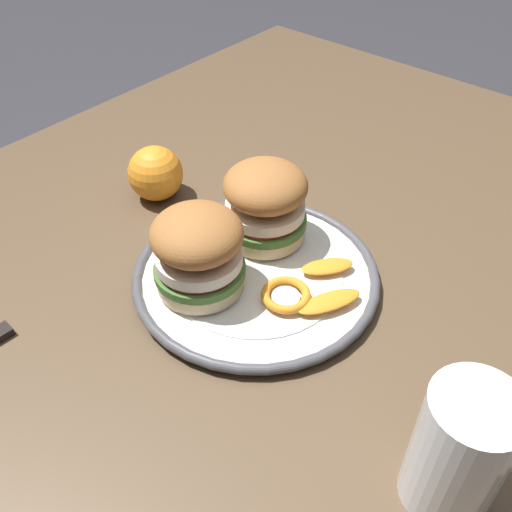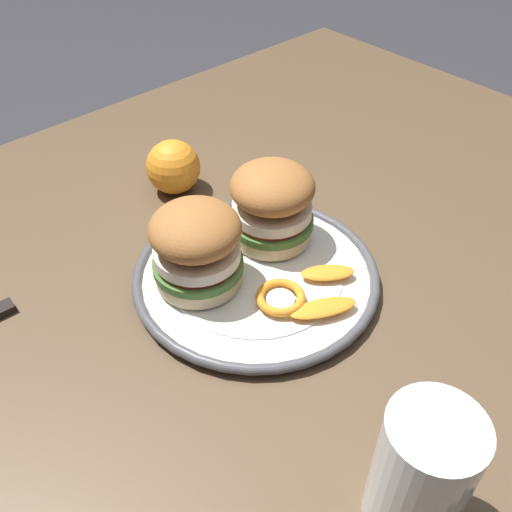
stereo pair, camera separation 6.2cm
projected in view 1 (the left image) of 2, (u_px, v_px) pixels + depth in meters
name	position (u px, v px, depth m)	size (l,w,h in m)	color
ground_plane	(274.00, 507.00, 1.24)	(8.00, 8.00, 0.00)	#333338
dining_table	(283.00, 299.00, 0.80)	(1.19, 0.98, 0.75)	brown
dinner_plate	(256.00, 275.00, 0.68)	(0.29, 0.29, 0.02)	white
sandwich_half_left	(198.00, 251.00, 0.62)	(0.10, 0.10, 0.10)	beige
sandwich_half_right	(265.00, 202.00, 0.69)	(0.10, 0.10, 0.10)	beige
orange_peel_curled	(286.00, 295.00, 0.64)	(0.06, 0.06, 0.01)	orange
orange_peel_strip_long	(327.00, 266.00, 0.67)	(0.07, 0.06, 0.01)	orange
orange_peel_strip_short	(329.00, 301.00, 0.63)	(0.08, 0.06, 0.01)	orange
drinking_glass	(457.00, 456.00, 0.45)	(0.07, 0.07, 0.13)	white
whole_orange	(155.00, 173.00, 0.79)	(0.08, 0.08, 0.08)	orange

